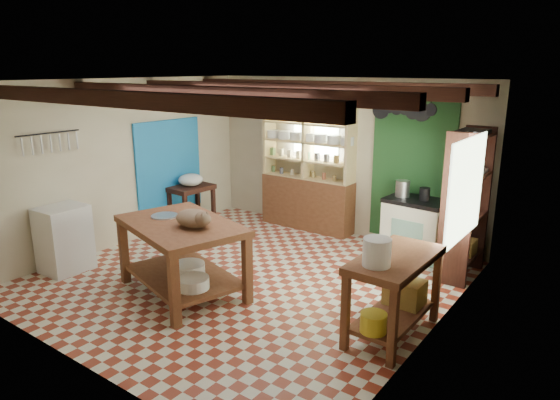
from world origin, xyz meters
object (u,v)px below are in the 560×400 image
Objects in this scene: white_cabinet at (64,239)px; work_table at (183,258)px; stove at (416,227)px; right_counter at (394,296)px; cat at (194,218)px; prep_table at (192,207)px.

work_table is at bearing 12.34° from white_cabinet.
work_table is 1.91m from white_cabinet.
right_counter reaches higher than stove.
cat is at bearing -164.38° from right_counter.
prep_table is (-1.83, 1.93, -0.08)m from work_table.
white_cabinet is (-3.71, -3.43, 0.02)m from stove.
cat reaches higher than stove.
stove is at bearing 67.98° from cat.
white_cabinet is at bearing -87.42° from prep_table.
prep_table is 2.41m from white_cabinet.
white_cabinet reaches higher than stove.
work_table reaches higher than right_counter.
work_table reaches higher than prep_table.
stove is at bearing 40.54° from white_cabinet.
work_table is at bearing -178.69° from cat.
right_counter is (4.40, 1.06, -0.02)m from white_cabinet.
work_table and white_cabinet have the same top height.
stove is 5.05m from white_cabinet.
work_table is 0.62m from cat.
prep_table is 2.93m from cat.
work_table is at bearing -118.50° from stove.
cat is at bearing -40.12° from prep_table.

